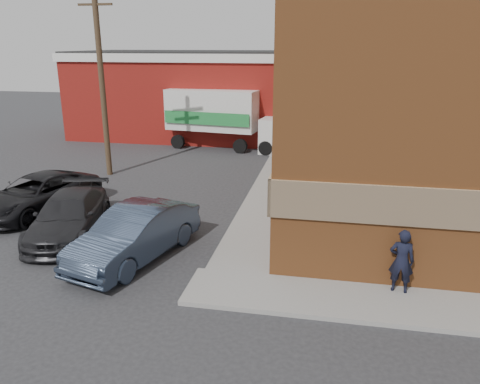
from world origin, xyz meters
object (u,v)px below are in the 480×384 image
at_px(warehouse, 199,93).
at_px(suv_a, 37,194).
at_px(utility_pole, 101,74).
at_px(brick_building, 478,80).
at_px(box_truck, 224,115).
at_px(suv_b, 69,216).
at_px(sedan, 135,234).
at_px(man, 402,261).

bearing_deg(warehouse, suv_a, -96.04).
bearing_deg(utility_pole, brick_building, -0.02).
bearing_deg(box_truck, suv_b, -90.38).
bearing_deg(warehouse, sedan, -79.89).
bearing_deg(warehouse, suv_b, -87.98).
bearing_deg(man, brick_building, -104.56).
height_order(sedan, box_truck, box_truck).
bearing_deg(man, box_truck, -55.98).
bearing_deg(suv_b, warehouse, 78.80).
bearing_deg(box_truck, suv_a, -101.99).
bearing_deg(suv_b, box_truck, 68.59).
xyz_separation_m(sedan, suv_b, (-2.83, 1.22, -0.09)).
xyz_separation_m(warehouse, man, (10.82, -20.25, -1.86)).
xyz_separation_m(warehouse, utility_pole, (-1.50, -11.00, 1.93)).
bearing_deg(brick_building, utility_pole, 179.98).
relative_size(man, box_truck, 0.23).
distance_m(utility_pole, suv_a, 6.78).
height_order(suv_a, suv_b, suv_a).
relative_size(brick_building, box_truck, 2.51).
relative_size(suv_a, box_truck, 0.69).
distance_m(warehouse, man, 23.03).
height_order(brick_building, suv_a, brick_building).
distance_m(utility_pole, box_truck, 8.45).
bearing_deg(suv_a, man, -3.41).
relative_size(utility_pole, suv_a, 1.80).
bearing_deg(brick_building, man, -111.71).
xyz_separation_m(man, suv_a, (-12.55, 3.81, -0.25)).
bearing_deg(suv_a, brick_building, 31.99).
relative_size(man, suv_b, 0.35).
bearing_deg(suv_a, sedan, -16.94).
height_order(brick_building, suv_b, brick_building).
xyz_separation_m(utility_pole, sedan, (4.98, -8.50, -3.98)).
height_order(suv_b, box_truck, box_truck).
height_order(utility_pole, suv_a, utility_pole).
height_order(suv_a, box_truck, box_truck).
distance_m(warehouse, suv_a, 16.66).
bearing_deg(suv_b, man, -24.19).
height_order(man, sedan, man).
bearing_deg(utility_pole, suv_a, -92.51).
height_order(brick_building, sedan, brick_building).
relative_size(brick_building, sedan, 3.91).
bearing_deg(sedan, warehouse, 115.42).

